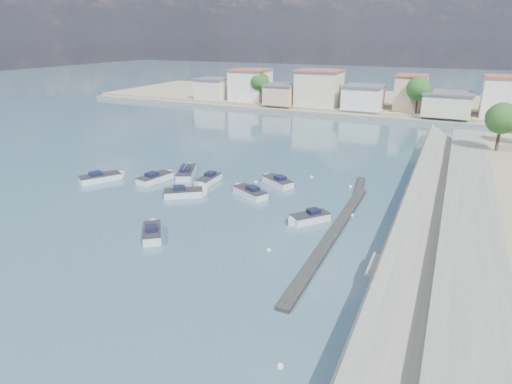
% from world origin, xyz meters
% --- Properties ---
extents(ground, '(400.00, 400.00, 0.00)m').
position_xyz_m(ground, '(0.00, 40.00, 0.00)').
color(ground, '#27414E').
rests_on(ground, ground).
extents(seawall_walkway, '(5.00, 90.00, 1.80)m').
position_xyz_m(seawall_walkway, '(18.50, 13.00, 0.90)').
color(seawall_walkway, slate).
rests_on(seawall_walkway, ground).
extents(breakwater, '(2.00, 31.02, 0.35)m').
position_xyz_m(breakwater, '(6.90, 12.69, 0.17)').
color(breakwater, black).
rests_on(breakwater, ground).
extents(far_shore_land, '(160.00, 40.00, 1.40)m').
position_xyz_m(far_shore_land, '(0.00, 92.00, 0.70)').
color(far_shore_land, gray).
rests_on(far_shore_land, ground).
extents(far_shore_quay, '(160.00, 2.50, 0.80)m').
position_xyz_m(far_shore_quay, '(0.00, 71.00, 0.40)').
color(far_shore_quay, slate).
rests_on(far_shore_quay, ground).
extents(far_town, '(113.01, 12.80, 8.35)m').
position_xyz_m(far_town, '(10.71, 76.92, 4.93)').
color(far_town, beige).
rests_on(far_town, far_shore_land).
extents(shore_trees, '(74.56, 38.32, 7.92)m').
position_xyz_m(shore_trees, '(8.34, 68.11, 6.22)').
color(shore_trees, '#38281E').
rests_on(shore_trees, ground).
extents(motorboat_a, '(3.71, 4.18, 1.48)m').
position_xyz_m(motorboat_a, '(-8.36, 2.89, 0.38)').
color(motorboat_a, silver).
rests_on(motorboat_a, ground).
extents(motorboat_b, '(2.85, 5.42, 1.48)m').
position_xyz_m(motorboat_b, '(-17.93, 16.19, 0.38)').
color(motorboat_b, silver).
rests_on(motorboat_b, ground).
extents(motorboat_c, '(4.98, 3.72, 1.48)m').
position_xyz_m(motorboat_c, '(-4.82, 16.40, 0.38)').
color(motorboat_c, silver).
rests_on(motorboat_c, ground).
extents(motorboat_d, '(3.80, 4.07, 1.48)m').
position_xyz_m(motorboat_d, '(3.86, 12.03, 0.38)').
color(motorboat_d, silver).
rests_on(motorboat_d, ground).
extents(motorboat_e, '(4.41, 5.34, 1.48)m').
position_xyz_m(motorboat_e, '(-24.34, 13.32, 0.38)').
color(motorboat_e, silver).
rests_on(motorboat_e, ground).
extents(motorboat_f, '(4.70, 3.78, 1.48)m').
position_xyz_m(motorboat_f, '(-3.35, 21.36, 0.38)').
color(motorboat_f, silver).
rests_on(motorboat_f, ground).
extents(motorboat_g, '(1.78, 4.90, 1.48)m').
position_xyz_m(motorboat_g, '(-11.40, 18.05, 0.38)').
color(motorboat_g, silver).
rests_on(motorboat_g, ground).
extents(motorboat_h, '(4.62, 3.94, 1.48)m').
position_xyz_m(motorboat_h, '(-11.38, 13.00, 0.38)').
color(motorboat_h, silver).
rests_on(motorboat_h, ground).
extents(sailboat, '(4.20, 6.21, 9.00)m').
position_xyz_m(sailboat, '(-15.79, 19.90, 0.42)').
color(sailboat, silver).
rests_on(sailboat, ground).
extents(mooring_buoys, '(15.17, 33.98, 0.41)m').
position_xyz_m(mooring_buoys, '(3.02, 13.87, 0.05)').
color(mooring_buoys, white).
rests_on(mooring_buoys, ground).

